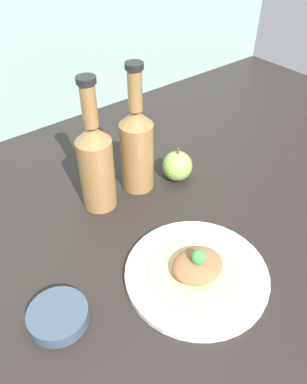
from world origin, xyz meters
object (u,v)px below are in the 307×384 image
(plated_food, at_px, (197,267))
(dipping_bowl, at_px, (58,316))
(cider_bottle_right, at_px, (136,146))
(apple, at_px, (177,166))
(plate, at_px, (196,273))
(cider_bottle_left, at_px, (96,163))

(plated_food, distance_m, dipping_bowl, 0.26)
(plated_food, relative_size, cider_bottle_right, 0.59)
(dipping_bowl, bearing_deg, apple, 22.75)
(plate, distance_m, dipping_bowl, 0.26)
(cider_bottle_left, distance_m, cider_bottle_right, 0.11)
(plate, distance_m, cider_bottle_right, 0.32)
(cider_bottle_left, bearing_deg, cider_bottle_right, 0.00)
(cider_bottle_left, xyz_separation_m, dipping_bowl, (-0.22, -0.21, -0.10))
(plate, relative_size, apple, 3.06)
(dipping_bowl, bearing_deg, cider_bottle_left, 44.50)
(cider_bottle_left, height_order, apple, cider_bottle_left)
(plate, xyz_separation_m, cider_bottle_right, (0.07, 0.29, 0.11))
(apple, height_order, dipping_bowl, apple)
(cider_bottle_left, bearing_deg, apple, -10.61)
(plated_food, bearing_deg, dipping_bowl, 162.78)
(plated_food, bearing_deg, cider_bottle_left, 96.12)
(plated_food, distance_m, apple, 0.30)
(apple, distance_m, dipping_bowl, 0.45)
(cider_bottle_right, height_order, apple, cider_bottle_right)
(cider_bottle_left, bearing_deg, plate, -83.88)
(plated_food, xyz_separation_m, cider_bottle_right, (0.07, 0.29, 0.09))
(plate, bearing_deg, plated_food, 0.00)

